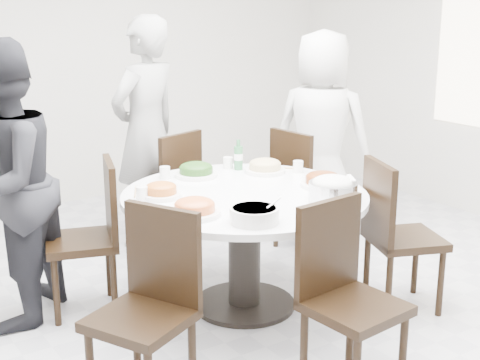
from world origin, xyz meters
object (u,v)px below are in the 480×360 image
soup_bowl (254,215)px  chair_s (355,303)px  diner_middle (146,133)px  diner_right (321,136)px  chair_sw (140,315)px  dining_table (244,251)px  beverage_bottle (238,155)px  chair_se (405,236)px  rice_bowl (333,193)px  chair_nw (81,238)px  chair_n (163,192)px  chair_ne (308,189)px  diner_left (3,186)px

soup_bowl → chair_s: bearing=-73.5°
diner_middle → diner_right: bearing=133.8°
chair_sw → soup_bowl: (0.74, 0.14, 0.32)m
dining_table → chair_s: 1.09m
chair_sw → diner_right: diner_right is taller
diner_right → beverage_bottle: diner_right is taller
diner_middle → chair_sw: bearing=43.4°
chair_se → soup_bowl: chair_se is taller
rice_bowl → dining_table: bearing=124.6°
diner_right → soup_bowl: diner_right is taller
diner_middle → rice_bowl: 1.87m
chair_sw → diner_middle: size_ratio=0.53×
chair_s → soup_bowl: bearing=101.3°
chair_nw → rice_bowl: (1.17, -0.96, 0.34)m
chair_nw → soup_bowl: chair_nw is taller
diner_right → rice_bowl: (-0.95, -1.22, -0.03)m
chair_n → chair_nw: same height
chair_sw → chair_nw: bearing=146.4°
chair_se → soup_bowl: (-1.10, 0.07, 0.32)m
soup_bowl → beverage_bottle: (0.56, 0.99, 0.06)m
chair_ne → beverage_bottle: bearing=91.0°
beverage_bottle → chair_s: bearing=-103.4°
chair_ne → chair_se: 1.16m
rice_bowl → chair_nw: bearing=140.5°
chair_s → rice_bowl: chair_s is taller
chair_s → beverage_bottle: beverage_bottle is taller
rice_bowl → beverage_bottle: beverage_bottle is taller
diner_right → chair_ne: bearing=91.7°
chair_se → chair_n: bearing=47.1°
chair_n → beverage_bottle: beverage_bottle is taller
dining_table → chair_nw: (-0.86, 0.51, 0.10)m
chair_n → chair_ne: bearing=132.5°
chair_se → beverage_bottle: bearing=48.8°
chair_sw → beverage_bottle: 1.76m
chair_ne → beverage_bottle: size_ratio=4.53×
chair_nw → diner_right: 2.17m
chair_n → chair_sw: 2.04m
chair_s → beverage_bottle: (0.38, 1.59, 0.38)m
dining_table → diner_left: bearing=153.7°
chair_n → diner_left: 1.44m
chair_nw → rice_bowl: chair_nw is taller
dining_table → rice_bowl: rice_bowl is taller
diner_left → rice_bowl: diner_left is taller
chair_n → soup_bowl: (-0.29, -1.62, 0.32)m
diner_middle → rice_bowl: (0.29, -1.84, -0.08)m
beverage_bottle → rice_bowl: bearing=-88.7°
chair_se → diner_left: diner_left is taller
beverage_bottle → diner_middle: bearing=106.7°
soup_bowl → diner_middle: bearing=81.2°
chair_sw → diner_middle: 2.30m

